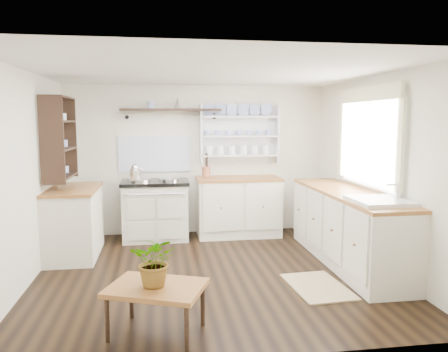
% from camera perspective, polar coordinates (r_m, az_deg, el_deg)
% --- Properties ---
extents(floor, '(4.00, 3.80, 0.01)m').
position_cam_1_polar(floor, '(5.23, -1.54, -12.43)').
color(floor, black).
rests_on(floor, ground).
extents(wall_back, '(4.00, 0.02, 2.30)m').
position_cam_1_polar(wall_back, '(6.84, -3.51, 2.12)').
color(wall_back, beige).
rests_on(wall_back, ground).
extents(wall_right, '(0.02, 3.80, 2.30)m').
position_cam_1_polar(wall_right, '(5.56, 19.32, 0.54)').
color(wall_right, beige).
rests_on(wall_right, ground).
extents(wall_left, '(0.02, 3.80, 2.30)m').
position_cam_1_polar(wall_left, '(5.12, -24.39, -0.25)').
color(wall_left, beige).
rests_on(wall_left, ground).
extents(ceiling, '(4.00, 3.80, 0.01)m').
position_cam_1_polar(ceiling, '(4.95, -1.63, 13.50)').
color(ceiling, white).
rests_on(ceiling, wall_back).
extents(window, '(0.08, 1.55, 1.22)m').
position_cam_1_polar(window, '(5.64, 18.33, 4.89)').
color(window, white).
rests_on(window, wall_right).
extents(aga_cooker, '(0.98, 0.68, 0.91)m').
position_cam_1_polar(aga_cooker, '(6.59, -8.94, -4.33)').
color(aga_cooker, beige).
rests_on(aga_cooker, floor).
extents(back_cabinets, '(1.27, 0.63, 0.90)m').
position_cam_1_polar(back_cabinets, '(6.72, 1.88, -3.90)').
color(back_cabinets, '#F0E8CF').
rests_on(back_cabinets, floor).
extents(right_cabinets, '(0.62, 2.43, 0.90)m').
position_cam_1_polar(right_cabinets, '(5.64, 15.83, -6.36)').
color(right_cabinets, '#F0E8CF').
rests_on(right_cabinets, floor).
extents(belfast_sink, '(0.55, 0.60, 0.45)m').
position_cam_1_polar(belfast_sink, '(4.91, 19.57, -4.46)').
color(belfast_sink, white).
rests_on(belfast_sink, right_cabinets).
extents(left_cabinets, '(0.62, 1.13, 0.90)m').
position_cam_1_polar(left_cabinets, '(6.03, -18.97, -5.59)').
color(left_cabinets, '#F0E8CF').
rests_on(left_cabinets, floor).
extents(plate_rack, '(1.20, 0.22, 0.90)m').
position_cam_1_polar(plate_rack, '(6.87, 1.93, 5.54)').
color(plate_rack, white).
rests_on(plate_rack, wall_back).
extents(high_shelf, '(1.50, 0.29, 0.16)m').
position_cam_1_polar(high_shelf, '(6.67, -6.93, 8.48)').
color(high_shelf, black).
rests_on(high_shelf, wall_back).
extents(left_shelving, '(0.28, 0.80, 1.05)m').
position_cam_1_polar(left_shelving, '(5.92, -20.74, 4.75)').
color(left_shelving, black).
rests_on(left_shelving, wall_left).
extents(kettle, '(0.17, 0.17, 0.21)m').
position_cam_1_polar(kettle, '(6.39, -11.56, 0.57)').
color(kettle, silver).
rests_on(kettle, aga_cooker).
extents(utensil_crock, '(0.13, 0.13, 0.15)m').
position_cam_1_polar(utensil_crock, '(6.65, -2.34, 0.55)').
color(utensil_crock, '#9B5138').
rests_on(utensil_crock, back_cabinets).
extents(center_table, '(0.91, 0.79, 0.41)m').
position_cam_1_polar(center_table, '(3.76, -8.83, -14.61)').
color(center_table, brown).
rests_on(center_table, floor).
extents(potted_plant, '(0.45, 0.42, 0.42)m').
position_cam_1_polar(potted_plant, '(3.67, -8.91, -10.89)').
color(potted_plant, '#3F7233').
rests_on(potted_plant, center_table).
extents(floor_rug, '(0.61, 0.89, 0.02)m').
position_cam_1_polar(floor_rug, '(4.89, 12.13, -13.93)').
color(floor_rug, olive).
rests_on(floor_rug, floor).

